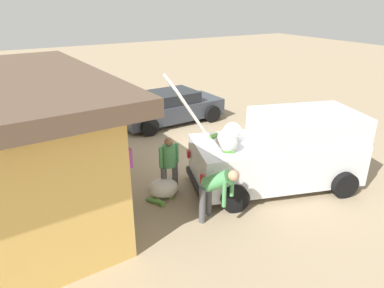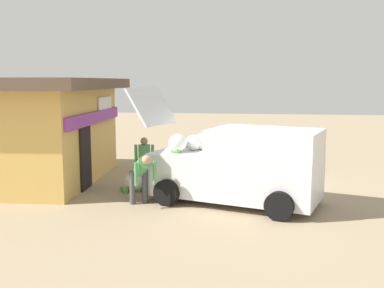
{
  "view_description": "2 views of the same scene",
  "coord_description": "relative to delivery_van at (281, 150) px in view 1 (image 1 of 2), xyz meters",
  "views": [
    {
      "loc": [
        -8.26,
        6.09,
        4.7
      ],
      "look_at": [
        -0.5,
        1.6,
        0.94
      ],
      "focal_mm": 32.99,
      "sensor_mm": 36.0,
      "label": 1
    },
    {
      "loc": [
        -13.5,
        -0.56,
        3.14
      ],
      "look_at": [
        0.87,
        1.52,
        1.1
      ],
      "focal_mm": 41.95,
      "sensor_mm": 36.0,
      "label": 2
    }
  ],
  "objects": [
    {
      "name": "paint_bucket",
      "position": [
        4.03,
        3.63,
        -0.79
      ],
      "size": [
        0.32,
        0.32,
        0.38
      ],
      "primitive_type": "cylinder",
      "color": "blue",
      "rests_on": "ground_plane"
    },
    {
      "name": "ground_plane",
      "position": [
        2.12,
        0.17,
        -0.98
      ],
      "size": [
        60.0,
        60.0,
        0.0
      ],
      "primitive_type": "plane",
      "color": "#9E896B"
    },
    {
      "name": "vendor_standing",
      "position": [
        1.01,
        2.78,
        -0.09
      ],
      "size": [
        0.38,
        0.57,
        1.54
      ],
      "color": "#4C4C51",
      "rests_on": "ground_plane"
    },
    {
      "name": "unloaded_banana_pile",
      "position": [
        0.92,
        3.01,
        -0.74
      ],
      "size": [
        0.82,
        0.93,
        0.5
      ],
      "color": "silver",
      "rests_on": "ground_plane"
    },
    {
      "name": "delivery_van",
      "position": [
        0.0,
        0.0,
        0.0
      ],
      "size": [
        3.23,
        5.23,
        2.96
      ],
      "color": "silver",
      "rests_on": "ground_plane"
    },
    {
      "name": "parked_sedan",
      "position": [
        6.03,
        0.21,
        -0.37
      ],
      "size": [
        2.25,
        4.22,
        1.25
      ],
      "color": "#383D47",
      "rests_on": "ground_plane"
    },
    {
      "name": "customer_bending",
      "position": [
        -0.6,
        2.45,
        -0.12
      ],
      "size": [
        0.81,
        0.76,
        1.36
      ],
      "color": "#4C4C51",
      "rests_on": "ground_plane"
    }
  ]
}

